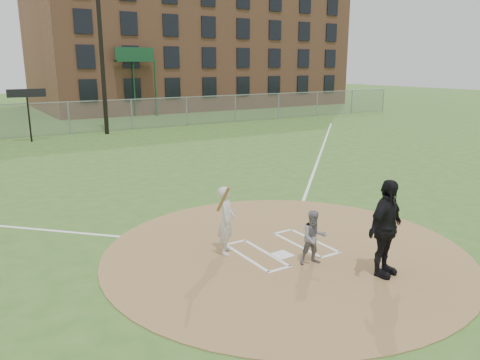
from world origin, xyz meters
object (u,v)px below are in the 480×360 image
catcher (314,238)px  umpire (386,228)px  home_plate (282,255)px  batter_at_plate (226,220)px

catcher → umpire: (0.85, -1.19, 0.41)m
home_plate → umpire: size_ratio=0.20×
catcher → umpire: umpire is taller
catcher → umpire: bearing=-36.8°
home_plate → umpire: umpire is taller
home_plate → batter_at_plate: 1.50m
batter_at_plate → home_plate: bearing=-40.0°
home_plate → catcher: (0.32, -0.69, 0.58)m
catcher → umpire: size_ratio=0.59×
umpire → batter_at_plate: bearing=114.9°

